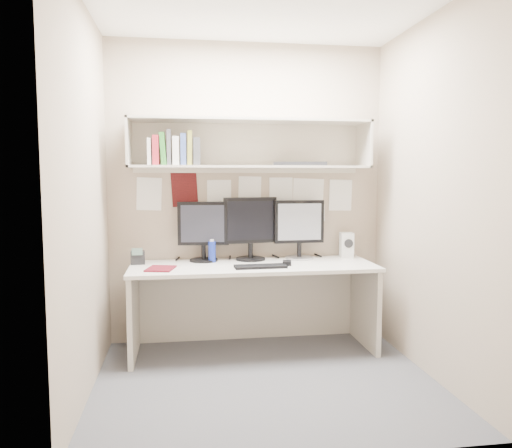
{
  "coord_description": "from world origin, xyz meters",
  "views": [
    {
      "loc": [
        -0.58,
        -3.36,
        1.45
      ],
      "look_at": [
        -0.02,
        0.35,
        1.09
      ],
      "focal_mm": 35.0,
      "sensor_mm": 36.0,
      "label": 1
    }
  ],
  "objects": [
    {
      "name": "hutch_tray",
      "position": [
        0.42,
        0.79,
        1.56
      ],
      "size": [
        0.47,
        0.25,
        0.03
      ],
      "primitive_type": "cube",
      "rotation": [
        0.0,
        0.0,
        -0.19
      ],
      "color": "black",
      "rests_on": "overhead_hutch"
    },
    {
      "name": "wall_left",
      "position": [
        -1.2,
        0.0,
        1.3
      ],
      "size": [
        0.02,
        2.0,
        2.6
      ],
      "primitive_type": "cube",
      "color": "tan",
      "rests_on": "ground"
    },
    {
      "name": "monitor_left",
      "position": [
        -0.4,
        0.87,
        1.0
      ],
      "size": [
        0.44,
        0.24,
        0.51
      ],
      "rotation": [
        0.0,
        0.0,
        -0.1
      ],
      "color": "black",
      "rests_on": "desk"
    },
    {
      "name": "monitor_right",
      "position": [
        0.44,
        0.87,
        1.01
      ],
      "size": [
        0.44,
        0.24,
        0.51
      ],
      "rotation": [
        0.0,
        0.0,
        0.02
      ],
      "color": "#A5A5AA",
      "rests_on": "desk"
    },
    {
      "name": "ceiling",
      "position": [
        0.0,
        0.0,
        2.6
      ],
      "size": [
        2.4,
        2.0,
        0.01
      ],
      "primitive_type": "cube",
      "color": "white",
      "rests_on": "ground"
    },
    {
      "name": "maroon_notebook",
      "position": [
        -0.74,
        0.53,
        0.74
      ],
      "size": [
        0.25,
        0.28,
        0.01
      ],
      "primitive_type": "cube",
      "rotation": [
        0.0,
        0.0,
        -0.23
      ],
      "color": "#580F19",
      "rests_on": "desk"
    },
    {
      "name": "monitor_center",
      "position": [
        0.01,
        0.87,
        1.02
      ],
      "size": [
        0.46,
        0.26,
        0.54
      ],
      "rotation": [
        0.0,
        0.0,
        0.12
      ],
      "color": "black",
      "rests_on": "desk"
    },
    {
      "name": "mouse",
      "position": [
        0.27,
        0.57,
        0.75
      ],
      "size": [
        0.09,
        0.12,
        0.03
      ],
      "primitive_type": "cube",
      "rotation": [
        0.0,
        0.0,
        -0.21
      ],
      "color": "black",
      "rests_on": "desk"
    },
    {
      "name": "keyboard",
      "position": [
        0.03,
        0.48,
        0.74
      ],
      "size": [
        0.42,
        0.16,
        0.02
      ],
      "primitive_type": "cube",
      "rotation": [
        0.0,
        0.0,
        0.03
      ],
      "color": "black",
      "rests_on": "desk"
    },
    {
      "name": "wall_right",
      "position": [
        1.2,
        0.0,
        1.3
      ],
      "size": [
        0.02,
        2.0,
        2.6
      ],
      "primitive_type": "cube",
      "color": "tan",
      "rests_on": "ground"
    },
    {
      "name": "blue_bottle",
      "position": [
        -0.33,
        0.79,
        0.82
      ],
      "size": [
        0.06,
        0.06,
        0.19
      ],
      "color": "navy",
      "rests_on": "desk"
    },
    {
      "name": "overhead_hutch",
      "position": [
        0.0,
        0.86,
        1.72
      ],
      "size": [
        2.0,
        0.38,
        0.4
      ],
      "color": "beige",
      "rests_on": "wall_back"
    },
    {
      "name": "desk_phone",
      "position": [
        -0.94,
        0.8,
        0.78
      ],
      "size": [
        0.12,
        0.11,
        0.14
      ],
      "rotation": [
        0.0,
        0.0,
        0.08
      ],
      "color": "black",
      "rests_on": "desk"
    },
    {
      "name": "desk",
      "position": [
        0.0,
        0.65,
        0.37
      ],
      "size": [
        2.0,
        0.7,
        0.73
      ],
      "color": "beige",
      "rests_on": "floor"
    },
    {
      "name": "floor",
      "position": [
        0.0,
        0.0,
        0.0
      ],
      "size": [
        2.4,
        2.0,
        0.01
      ],
      "primitive_type": "cube",
      "color": "#48494E",
      "rests_on": "ground"
    },
    {
      "name": "speaker",
      "position": [
        0.87,
        0.86,
        0.84
      ],
      "size": [
        0.12,
        0.13,
        0.22
      ],
      "rotation": [
        0.0,
        0.0,
        -0.1
      ],
      "color": "silver",
      "rests_on": "desk"
    },
    {
      "name": "book_stack",
      "position": [
        -0.63,
        0.75,
        1.66
      ],
      "size": [
        0.42,
        0.17,
        0.28
      ],
      "color": "silver",
      "rests_on": "overhead_hutch"
    },
    {
      "name": "wall_back",
      "position": [
        0.0,
        1.0,
        1.3
      ],
      "size": [
        2.4,
        0.02,
        2.6
      ],
      "primitive_type": "cube",
      "color": "tan",
      "rests_on": "ground"
    },
    {
      "name": "pinned_papers",
      "position": [
        0.0,
        0.99,
        1.25
      ],
      "size": [
        1.92,
        0.01,
        0.48
      ],
      "primitive_type": null,
      "color": "white",
      "rests_on": "wall_back"
    },
    {
      "name": "wall_front",
      "position": [
        0.0,
        -1.0,
        1.3
      ],
      "size": [
        2.4,
        0.02,
        2.6
      ],
      "primitive_type": "cube",
      "color": "tan",
      "rests_on": "ground"
    }
  ]
}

